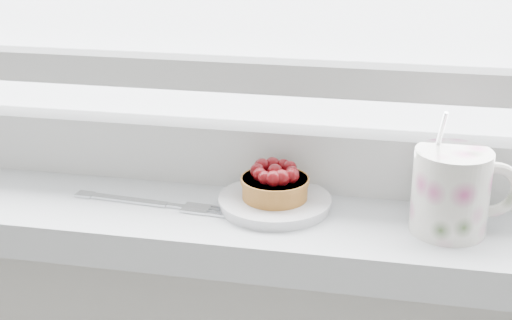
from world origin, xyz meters
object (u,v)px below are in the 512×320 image
(saucer, at_px, (275,202))
(raspberry_tart, at_px, (275,182))
(fork, at_px, (154,203))
(floral_mug, at_px, (454,190))

(saucer, bearing_deg, raspberry_tart, 41.32)
(saucer, bearing_deg, fork, -171.68)
(fork, bearing_deg, raspberry_tart, 8.35)
(saucer, distance_m, fork, 0.13)
(raspberry_tart, height_order, fork, raspberry_tart)
(saucer, height_order, floral_mug, floral_mug)
(raspberry_tart, bearing_deg, floral_mug, -5.99)
(saucer, distance_m, floral_mug, 0.19)
(floral_mug, bearing_deg, saucer, 174.03)
(floral_mug, relative_size, fork, 0.65)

